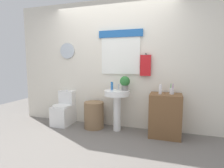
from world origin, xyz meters
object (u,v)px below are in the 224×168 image
Objects in this scene: toothbrush_cup at (172,91)px; wooden_cabinet at (165,115)px; soap_bottle at (112,86)px; laundry_hamper at (94,115)px; pedestal_sink at (117,101)px; potted_plant at (125,82)px; toilet at (64,111)px; lotion_bottle at (160,89)px.

wooden_cabinet is at bearing -168.18° from toothbrush_cup.
toothbrush_cup is at bearing -1.52° from soap_bottle.
laundry_hamper is 0.59m from pedestal_sink.
wooden_cabinet is at bearing -2.79° from soap_bottle.
potted_plant is at bearing 2.20° from soap_bottle.
toothbrush_cup is (1.12, -0.03, -0.05)m from soap_bottle.
toilet is 2.67× the size of potted_plant.
potted_plant reaches higher than lotion_bottle.
lotion_bottle is at bearing -2.01° from toilet.
soap_bottle reaches higher than lotion_bottle.
pedestal_sink is 1.03× the size of wooden_cabinet.
toilet is 1.37× the size of laundry_hamper.
lotion_bottle reaches higher than toilet.
wooden_cabinet is at bearing 0.00° from pedestal_sink.
laundry_hamper is 1.43m from lotion_bottle.
potted_plant reaches higher than toothbrush_cup.
toothbrush_cup reaches higher than wooden_cabinet.
soap_bottle is (0.37, 0.05, 0.61)m from laundry_hamper.
pedestal_sink is at bearing -22.62° from soap_bottle.
potted_plant is at bearing 171.49° from lotion_bottle.
potted_plant reaches higher than soap_bottle.
wooden_cabinet is (2.12, -0.03, 0.11)m from toilet.
potted_plant is (0.14, 0.06, 0.36)m from pedestal_sink.
toilet is 0.72m from laundry_hamper.
laundry_hamper is at bearing 178.24° from lotion_bottle.
pedestal_sink is 0.39m from potted_plant.
pedestal_sink is 0.31m from soap_bottle.
pedestal_sink is at bearing -1.45° from toilet.
toothbrush_cup reaches higher than laundry_hamper.
lotion_bottle is 0.21m from toothbrush_cup.
pedestal_sink is 0.93m from wooden_cabinet.
potted_plant is at bearing 177.36° from toothbrush_cup.
potted_plant reaches higher than laundry_hamper.
pedestal_sink is 5.16× the size of soap_bottle.
laundry_hamper is at bearing -2.44° from toilet.
wooden_cabinet is (1.40, 0.00, 0.12)m from laundry_hamper.
wooden_cabinet is 1.14m from soap_bottle.
soap_bottle is at bearing 1.02° from toilet.
toilet is 3.96× the size of toothbrush_cup.
laundry_hamper is at bearing -172.33° from soap_bottle.
potted_plant is (1.35, 0.03, 0.67)m from toilet.
wooden_cabinet is at bearing 22.44° from lotion_bottle.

